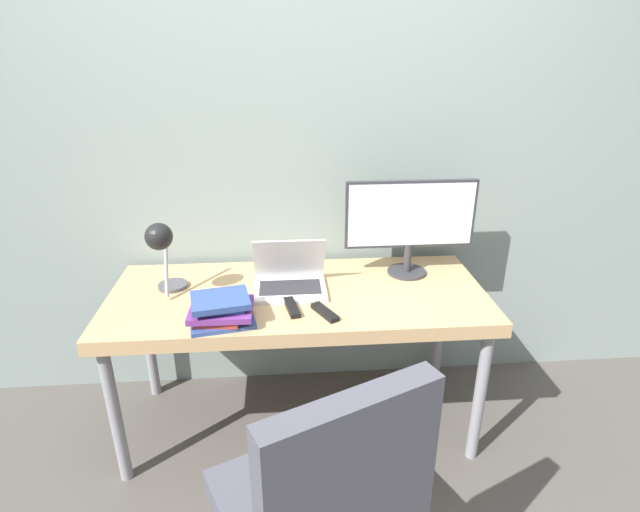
% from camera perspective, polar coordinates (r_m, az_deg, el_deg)
% --- Properties ---
extents(ground_plane, '(12.00, 12.00, 0.00)m').
position_cam_1_polar(ground_plane, '(2.32, -1.84, -23.88)').
color(ground_plane, '#514C47').
extents(wall_back, '(8.00, 0.05, 2.60)m').
position_cam_1_polar(wall_back, '(2.37, -3.19, 13.38)').
color(wall_back, gray).
rests_on(wall_back, ground_plane).
extents(desk, '(1.62, 0.68, 0.71)m').
position_cam_1_polar(desk, '(2.19, -2.50, -5.54)').
color(desk, tan).
rests_on(desk, ground_plane).
extents(laptop, '(0.31, 0.24, 0.23)m').
position_cam_1_polar(laptop, '(2.17, -3.47, -2.64)').
color(laptop, silver).
rests_on(laptop, desk).
extents(monitor, '(0.59, 0.18, 0.44)m').
position_cam_1_polar(monitor, '(2.28, 10.28, 4.09)').
color(monitor, '#333338').
rests_on(monitor, desk).
extents(desk_lamp, '(0.13, 0.25, 0.34)m').
position_cam_1_polar(desk_lamp, '(2.11, -17.65, 1.07)').
color(desk_lamp, '#4C4C51').
rests_on(desk_lamp, desk).
extents(office_chair, '(0.64, 0.65, 1.00)m').
position_cam_1_polar(office_chair, '(1.50, 0.41, -26.79)').
color(office_chair, black).
rests_on(office_chair, ground_plane).
extents(book_stack, '(0.27, 0.22, 0.11)m').
position_cam_1_polar(book_stack, '(1.96, -11.22, -6.00)').
color(book_stack, '#334C8C').
rests_on(book_stack, desk).
extents(tv_remote, '(0.11, 0.15, 0.02)m').
position_cam_1_polar(tv_remote, '(1.99, 0.56, -6.43)').
color(tv_remote, black).
rests_on(tv_remote, desk).
extents(media_remote, '(0.07, 0.16, 0.02)m').
position_cam_1_polar(media_remote, '(2.02, -3.23, -5.88)').
color(media_remote, black).
rests_on(media_remote, desk).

